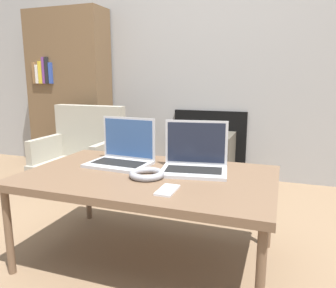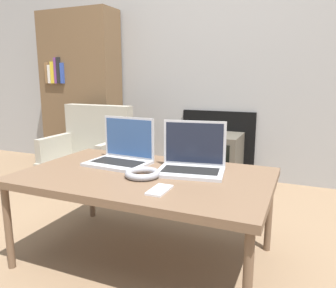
{
  "view_description": "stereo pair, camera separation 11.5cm",
  "coord_description": "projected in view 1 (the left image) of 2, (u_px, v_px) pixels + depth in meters",
  "views": [
    {
      "loc": [
        0.61,
        -1.11,
        0.93
      ],
      "look_at": [
        0.0,
        0.62,
        0.55
      ],
      "focal_mm": 35.0,
      "sensor_mm": 36.0,
      "label": 1
    },
    {
      "loc": [
        0.72,
        -1.07,
        0.93
      ],
      "look_at": [
        0.0,
        0.62,
        0.55
      ],
      "focal_mm": 35.0,
      "sensor_mm": 36.0,
      "label": 2
    }
  ],
  "objects": [
    {
      "name": "wall_back",
      "position": [
        217.0,
        36.0,
        2.94
      ],
      "size": [
        7.0,
        0.08,
        2.6
      ],
      "color": "#999999",
      "rests_on": "ground_plane"
    },
    {
      "name": "table",
      "position": [
        148.0,
        180.0,
        1.62
      ],
      "size": [
        1.23,
        0.75,
        0.46
      ],
      "color": "brown",
      "rests_on": "ground_plane"
    },
    {
      "name": "laptop_left",
      "position": [
        123.0,
        154.0,
        1.79
      ],
      "size": [
        0.34,
        0.26,
        0.25
      ],
      "rotation": [
        0.0,
        0.0,
        -0.07
      ],
      "color": "#B2B2B7",
      "rests_on": "table"
    },
    {
      "name": "laptop_right",
      "position": [
        195.0,
        160.0,
        1.66
      ],
      "size": [
        0.36,
        0.28,
        0.25
      ],
      "rotation": [
        0.0,
        0.0,
        0.16
      ],
      "color": "#B2B2B7",
      "rests_on": "table"
    },
    {
      "name": "headphones",
      "position": [
        147.0,
        174.0,
        1.55
      ],
      "size": [
        0.17,
        0.17,
        0.03
      ],
      "color": "gray",
      "rests_on": "table"
    },
    {
      "name": "phone",
      "position": [
        167.0,
        190.0,
        1.37
      ],
      "size": [
        0.07,
        0.14,
        0.01
      ],
      "color": "silver",
      "rests_on": "table"
    },
    {
      "name": "tv",
      "position": [
        204.0,
        158.0,
        2.93
      ],
      "size": [
        0.5,
        0.42,
        0.44
      ],
      "color": "#4C473D",
      "rests_on": "ground_plane"
    },
    {
      "name": "armchair",
      "position": [
        83.0,
        148.0,
        2.84
      ],
      "size": [
        0.67,
        0.53,
        0.69
      ],
      "rotation": [
        0.0,
        0.0,
        -0.01
      ],
      "color": "gray",
      "rests_on": "ground_plane"
    },
    {
      "name": "bookshelf",
      "position": [
        70.0,
        91.0,
        3.33
      ],
      "size": [
        0.81,
        0.32,
        1.58
      ],
      "color": "brown",
      "rests_on": "ground_plane"
    }
  ]
}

